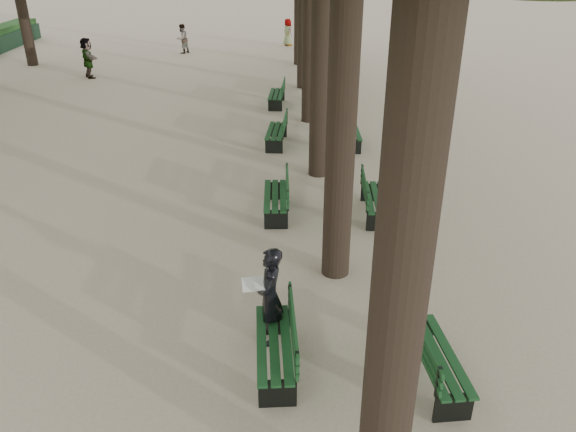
{
  "coord_description": "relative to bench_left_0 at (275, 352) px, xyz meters",
  "views": [
    {
      "loc": [
        0.44,
        -6.12,
        5.69
      ],
      "look_at": [
        0.6,
        3.0,
        1.2
      ],
      "focal_mm": 35.0,
      "sensor_mm": 36.0,
      "label": 1
    }
  ],
  "objects": [
    {
      "name": "bench_right_0",
      "position": [
        2.27,
        -0.29,
        0.0
      ],
      "size": [
        0.72,
        1.84,
        0.92
      ],
      "color": "black",
      "rests_on": "ground"
    },
    {
      "name": "pedestrian_b",
      "position": [
        1.55,
        26.92,
        0.62
      ],
      "size": [
        1.2,
        0.59,
        1.78
      ],
      "primitive_type": "imported",
      "rotation": [
        0.0,
        0.0,
        2.93
      ],
      "color": "#262628",
      "rests_on": "ground"
    },
    {
      "name": "man_with_map",
      "position": [
        -0.07,
        0.63,
        0.55
      ],
      "size": [
        0.64,
        0.69,
        1.64
      ],
      "color": "black",
      "rests_on": "ground"
    },
    {
      "name": "bench_left_0",
      "position": [
        0.0,
        0.0,
        0.0
      ],
      "size": [
        0.64,
        1.82,
        0.92
      ],
      "color": "black",
      "rests_on": "ground"
    },
    {
      "name": "bench_left_2",
      "position": [
        -0.0,
        10.09,
        0.0
      ],
      "size": [
        0.73,
        1.85,
        0.92
      ],
      "color": "black",
      "rests_on": "ground"
    },
    {
      "name": "pedestrian_d",
      "position": [
        0.66,
        28.31,
        0.5
      ],
      "size": [
        0.66,
        0.8,
        1.54
      ],
      "primitive_type": "imported",
      "rotation": [
        0.0,
        0.0,
        2.13
      ],
      "color": "#262628",
      "rests_on": "ground"
    },
    {
      "name": "pedestrian_c",
      "position": [
        2.17,
        22.03,
        0.68
      ],
      "size": [
        1.16,
        0.51,
        1.91
      ],
      "primitive_type": "imported",
      "rotation": [
        0.0,
        0.0,
        0.12
      ],
      "color": "#262628",
      "rests_on": "ground"
    },
    {
      "name": "bench_left_3",
      "position": [
        -0.0,
        14.66,
        0.0
      ],
      "size": [
        0.69,
        1.84,
        0.92
      ],
      "color": "black",
      "rests_on": "ground"
    },
    {
      "name": "bench_right_2",
      "position": [
        2.27,
        9.99,
        0.0
      ],
      "size": [
        0.6,
        1.81,
        0.92
      ],
      "color": "black",
      "rests_on": "ground"
    },
    {
      "name": "ground",
      "position": [
        -0.37,
        -0.36,
        -0.27
      ],
      "size": [
        120.0,
        120.0,
        0.0
      ],
      "primitive_type": "plane",
      "color": "tan",
      "rests_on": "ground"
    },
    {
      "name": "pedestrian_e",
      "position": [
        -8.58,
        19.67,
        0.62
      ],
      "size": [
        1.13,
        1.61,
        1.78
      ],
      "primitive_type": "imported",
      "rotation": [
        0.0,
        0.0,
        2.09
      ],
      "color": "#262628",
      "rests_on": "ground"
    },
    {
      "name": "pedestrian_a",
      "position": [
        -5.24,
        25.85,
        0.51
      ],
      "size": [
        0.68,
        0.8,
        1.56
      ],
      "primitive_type": "imported",
      "rotation": [
        0.0,
        0.0,
        4.13
      ],
      "color": "#262628",
      "rests_on": "ground"
    },
    {
      "name": "bench_right_3",
      "position": [
        2.27,
        15.47,
        0.0
      ],
      "size": [
        0.61,
        1.81,
        0.92
      ],
      "color": "black",
      "rests_on": "ground"
    },
    {
      "name": "bench_left_1",
      "position": [
        0.0,
        5.22,
        0.0
      ],
      "size": [
        0.57,
        1.8,
        0.92
      ],
      "color": "black",
      "rests_on": "ground"
    },
    {
      "name": "bench_right_1",
      "position": [
        2.27,
        5.09,
        0.0
      ],
      "size": [
        0.68,
        1.83,
        0.92
      ],
      "color": "black",
      "rests_on": "ground"
    }
  ]
}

